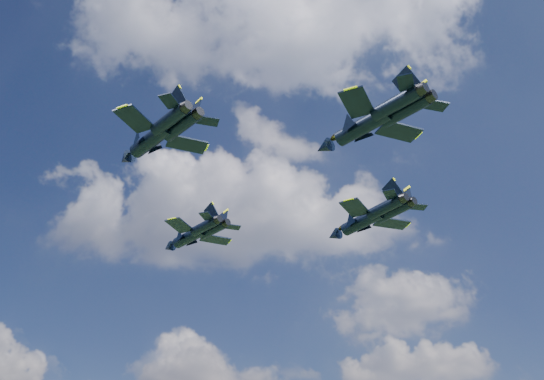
{
  "coord_description": "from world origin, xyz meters",
  "views": [
    {
      "loc": [
        0.9,
        -71.37,
        14.37
      ],
      "look_at": [
        -5.07,
        1.11,
        57.0
      ],
      "focal_mm": 40.0,
      "sensor_mm": 36.0,
      "label": 1
    }
  ],
  "objects_px": {
    "jet_slot": "(360,127)",
    "jet_right": "(360,222)",
    "jet_lead": "(188,237)",
    "jet_left": "(149,141)"
  },
  "relations": [
    {
      "from": "jet_right",
      "to": "jet_slot",
      "type": "relative_size",
      "value": 1.0
    },
    {
      "from": "jet_left",
      "to": "jet_slot",
      "type": "relative_size",
      "value": 0.96
    },
    {
      "from": "jet_right",
      "to": "jet_slot",
      "type": "distance_m",
      "value": 25.07
    },
    {
      "from": "jet_slot",
      "to": "jet_right",
      "type": "bearing_deg",
      "value": 39.04
    },
    {
      "from": "jet_lead",
      "to": "jet_right",
      "type": "bearing_deg",
      "value": -48.72
    },
    {
      "from": "jet_lead",
      "to": "jet_slot",
      "type": "relative_size",
      "value": 0.89
    },
    {
      "from": "jet_slot",
      "to": "jet_lead",
      "type": "bearing_deg",
      "value": 87.92
    },
    {
      "from": "jet_lead",
      "to": "jet_slot",
      "type": "height_order",
      "value": "jet_slot"
    },
    {
      "from": "jet_slot",
      "to": "jet_left",
      "type": "bearing_deg",
      "value": 128.03
    },
    {
      "from": "jet_left",
      "to": "jet_slot",
      "type": "distance_m",
      "value": 26.46
    }
  ]
}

